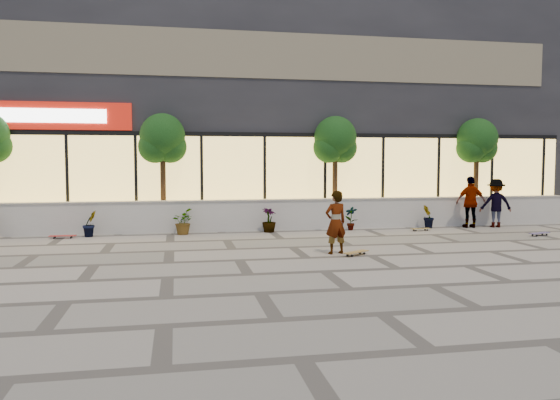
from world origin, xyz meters
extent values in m
plane|color=#A89F91|center=(0.00, 0.00, 0.00)|extent=(80.00, 80.00, 0.00)
cube|color=silver|center=(0.00, 7.00, 0.50)|extent=(22.00, 0.35, 1.00)
cube|color=#B2AFA8|center=(0.00, 7.00, 1.02)|extent=(22.00, 0.42, 0.04)
cube|color=#242529|center=(0.00, 12.50, 4.25)|extent=(24.00, 9.00, 8.50)
cube|color=#E8C05D|center=(0.00, 7.98, 1.70)|extent=(23.04, 0.05, 3.00)
cube|color=black|center=(0.00, 7.95, 3.25)|extent=(23.04, 0.08, 0.15)
cube|color=#B1180C|center=(-7.00, 7.93, 3.80)|extent=(5.00, 0.10, 0.90)
cube|color=white|center=(-7.00, 7.86, 3.80)|extent=(3.40, 0.06, 0.45)
cube|color=brown|center=(0.00, 7.98, 6.00)|extent=(21.60, 0.05, 1.60)
imported|color=#153D13|center=(-5.70, 6.45, 0.41)|extent=(0.57, 0.57, 0.81)
imported|color=#153D13|center=(-2.90, 6.45, 0.41)|extent=(0.68, 0.77, 0.81)
imported|color=#153D13|center=(-0.10, 6.45, 0.41)|extent=(0.64, 0.64, 0.81)
imported|color=#153D13|center=(2.70, 6.45, 0.41)|extent=(0.46, 0.35, 0.81)
imported|color=#153D13|center=(5.50, 6.45, 0.41)|extent=(0.55, 0.57, 0.81)
cylinder|color=#443018|center=(-3.50, 7.70, 1.62)|extent=(0.18, 0.18, 3.24)
sphere|color=#153D13|center=(-3.50, 7.70, 3.17)|extent=(1.50, 1.50, 1.50)
sphere|color=#153D13|center=(-3.75, 7.65, 2.81)|extent=(1.10, 1.10, 1.10)
sphere|color=#153D13|center=(-3.25, 7.75, 2.81)|extent=(1.10, 1.10, 1.10)
cylinder|color=#443018|center=(2.50, 7.70, 1.62)|extent=(0.18, 0.18, 3.24)
sphere|color=#153D13|center=(2.50, 7.70, 3.17)|extent=(1.50, 1.50, 1.50)
sphere|color=#153D13|center=(2.25, 7.65, 2.81)|extent=(1.10, 1.10, 1.10)
sphere|color=#153D13|center=(2.75, 7.75, 2.81)|extent=(1.10, 1.10, 1.10)
cylinder|color=#443018|center=(8.00, 7.70, 1.62)|extent=(0.18, 0.18, 3.24)
sphere|color=#153D13|center=(8.00, 7.70, 3.17)|extent=(1.50, 1.50, 1.50)
sphere|color=#153D13|center=(7.75, 7.65, 2.81)|extent=(1.10, 1.10, 1.10)
sphere|color=#153D13|center=(8.25, 7.75, 2.81)|extent=(1.10, 1.10, 1.10)
imported|color=silver|center=(0.85, 2.06, 0.80)|extent=(0.66, 0.51, 1.59)
imported|color=silver|center=(7.00, 6.30, 0.90)|extent=(1.08, 0.52, 1.80)
imported|color=maroon|center=(7.96, 6.30, 0.85)|extent=(1.21, 0.86, 1.70)
cube|color=olive|center=(1.29, 1.76, 0.09)|extent=(0.77, 0.60, 0.02)
cylinder|color=black|center=(1.45, 1.95, 0.03)|extent=(0.06, 0.06, 0.06)
cylinder|color=black|center=(1.53, 1.83, 0.03)|extent=(0.06, 0.06, 0.06)
cylinder|color=black|center=(1.05, 1.68, 0.03)|extent=(0.06, 0.06, 0.06)
cylinder|color=black|center=(1.12, 1.57, 0.03)|extent=(0.06, 0.06, 0.06)
cube|color=red|center=(-6.45, 6.20, 0.08)|extent=(0.78, 0.21, 0.02)
cylinder|color=black|center=(-6.21, 6.27, 0.03)|extent=(0.06, 0.03, 0.06)
cylinder|color=black|center=(-6.21, 6.13, 0.03)|extent=(0.06, 0.03, 0.06)
cylinder|color=black|center=(-6.69, 6.27, 0.03)|extent=(0.06, 0.03, 0.06)
cylinder|color=black|center=(-6.69, 6.13, 0.03)|extent=(0.06, 0.03, 0.06)
cube|color=olive|center=(4.93, 5.84, 0.08)|extent=(0.72, 0.26, 0.02)
cylinder|color=black|center=(5.14, 5.93, 0.03)|extent=(0.05, 0.03, 0.05)
cylinder|color=black|center=(5.15, 5.81, 0.03)|extent=(0.05, 0.03, 0.05)
cylinder|color=black|center=(4.71, 5.88, 0.03)|extent=(0.05, 0.03, 0.05)
cylinder|color=black|center=(4.72, 5.76, 0.03)|extent=(0.05, 0.03, 0.05)
cube|color=#4E437B|center=(8.05, 4.03, 0.09)|extent=(0.83, 0.47, 0.02)
cylinder|color=black|center=(8.26, 4.19, 0.03)|extent=(0.07, 0.05, 0.06)
cylinder|color=black|center=(8.31, 4.05, 0.03)|extent=(0.07, 0.05, 0.06)
cylinder|color=black|center=(7.80, 4.02, 0.03)|extent=(0.07, 0.05, 0.06)
cylinder|color=black|center=(7.84, 3.88, 0.03)|extent=(0.07, 0.05, 0.06)
camera|label=1|loc=(-3.07, -11.03, 2.35)|focal=35.00mm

